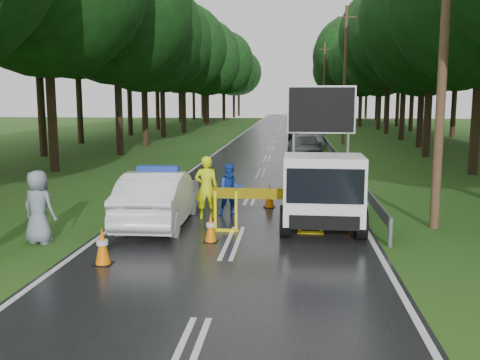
# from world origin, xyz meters

# --- Properties ---
(ground) EXTENTS (160.00, 160.00, 0.00)m
(ground) POSITION_xyz_m (0.00, 0.00, 0.00)
(ground) COLOR #194A15
(ground) RESTS_ON ground
(road) EXTENTS (7.00, 140.00, 0.02)m
(road) POSITION_xyz_m (0.00, 30.00, 0.01)
(road) COLOR black
(road) RESTS_ON ground
(guardrail) EXTENTS (0.12, 60.06, 0.70)m
(guardrail) POSITION_xyz_m (3.70, 29.67, 0.55)
(guardrail) COLOR gray
(guardrail) RESTS_ON ground
(utility_pole_near) EXTENTS (1.40, 0.24, 10.00)m
(utility_pole_near) POSITION_xyz_m (5.20, 2.00, 5.06)
(utility_pole_near) COLOR #4E3524
(utility_pole_near) RESTS_ON ground
(utility_pole_mid) EXTENTS (1.40, 0.24, 10.00)m
(utility_pole_mid) POSITION_xyz_m (5.20, 28.00, 5.06)
(utility_pole_mid) COLOR #4E3524
(utility_pole_mid) RESTS_ON ground
(utility_pole_far) EXTENTS (1.40, 0.24, 10.00)m
(utility_pole_far) POSITION_xyz_m (5.20, 54.00, 5.06)
(utility_pole_far) COLOR #4E3524
(utility_pole_far) RESTS_ON ground
(police_sedan) EXTENTS (1.69, 4.54, 1.63)m
(police_sedan) POSITION_xyz_m (-2.19, 1.62, 0.75)
(police_sedan) COLOR white
(police_sedan) RESTS_ON ground
(work_truck) EXTENTS (2.17, 4.73, 3.74)m
(work_truck) POSITION_xyz_m (2.20, 1.96, 1.01)
(work_truck) COLOR gray
(work_truck) RESTS_ON ground
(barrier) EXTENTS (2.83, 0.09, 1.17)m
(barrier) POSITION_xyz_m (0.80, 1.00, 0.88)
(barrier) COLOR yellow
(barrier) RESTS_ON ground
(officer) EXTENTS (0.72, 0.52, 1.83)m
(officer) POSITION_xyz_m (-1.02, 2.45, 0.92)
(officer) COLOR #DEF60D
(officer) RESTS_ON ground
(civilian) EXTENTS (0.88, 0.77, 1.55)m
(civilian) POSITION_xyz_m (-0.39, 3.00, 0.77)
(civilian) COLOR #1B41B1
(civilian) RESTS_ON ground
(bystander_right) EXTENTS (0.98, 0.78, 1.76)m
(bystander_right) POSITION_xyz_m (-4.59, -0.45, 0.88)
(bystander_right) COLOR gray
(bystander_right) RESTS_ON ground
(queue_car_first) EXTENTS (2.10, 4.52, 1.50)m
(queue_car_first) POSITION_xyz_m (2.11, 17.62, 0.75)
(queue_car_first) COLOR #414248
(queue_car_first) RESTS_ON ground
(queue_car_second) EXTENTS (2.23, 4.84, 1.37)m
(queue_car_second) POSITION_xyz_m (2.60, 24.39, 0.69)
(queue_car_second) COLOR gray
(queue_car_second) RESTS_ON ground
(queue_car_third) EXTENTS (2.83, 5.41, 1.45)m
(queue_car_third) POSITION_xyz_m (2.46, 30.39, 0.73)
(queue_car_third) COLOR black
(queue_car_third) RESTS_ON ground
(queue_car_fourth) EXTENTS (2.06, 4.87, 1.56)m
(queue_car_fourth) POSITION_xyz_m (2.60, 39.53, 0.78)
(queue_car_fourth) COLOR #45484E
(queue_car_fourth) RESTS_ON ground
(cone_near_left) EXTENTS (0.38, 0.38, 0.81)m
(cone_near_left) POSITION_xyz_m (-2.50, -1.97, 0.39)
(cone_near_left) COLOR black
(cone_near_left) RESTS_ON ground
(cone_center) EXTENTS (0.34, 0.34, 0.72)m
(cone_center) POSITION_xyz_m (-0.53, 0.00, 0.35)
(cone_center) COLOR black
(cone_center) RESTS_ON ground
(cone_far) EXTENTS (0.37, 0.37, 0.79)m
(cone_far) POSITION_xyz_m (0.70, 4.23, 0.38)
(cone_far) COLOR black
(cone_far) RESTS_ON ground
(cone_left_mid) EXTENTS (0.30, 0.30, 0.63)m
(cone_left_mid) POSITION_xyz_m (-3.34, 1.58, 0.31)
(cone_left_mid) COLOR black
(cone_left_mid) RESTS_ON ground
(cone_right) EXTENTS (0.32, 0.32, 0.69)m
(cone_right) POSITION_xyz_m (2.84, 1.50, 0.33)
(cone_right) COLOR black
(cone_right) RESTS_ON ground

